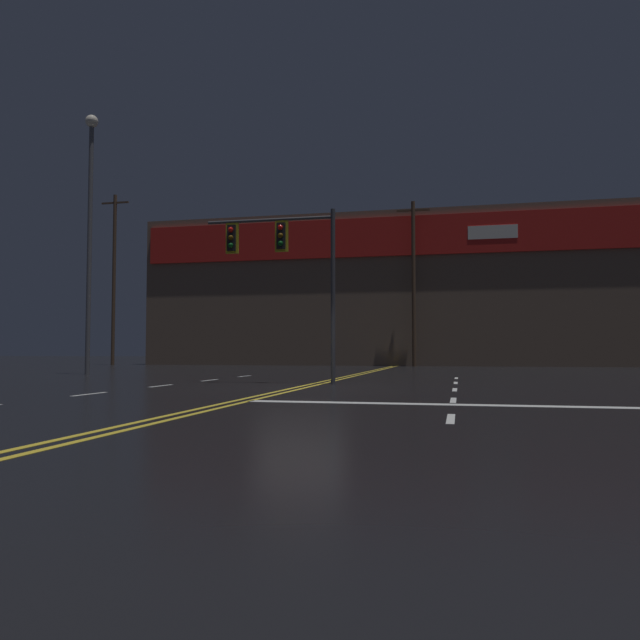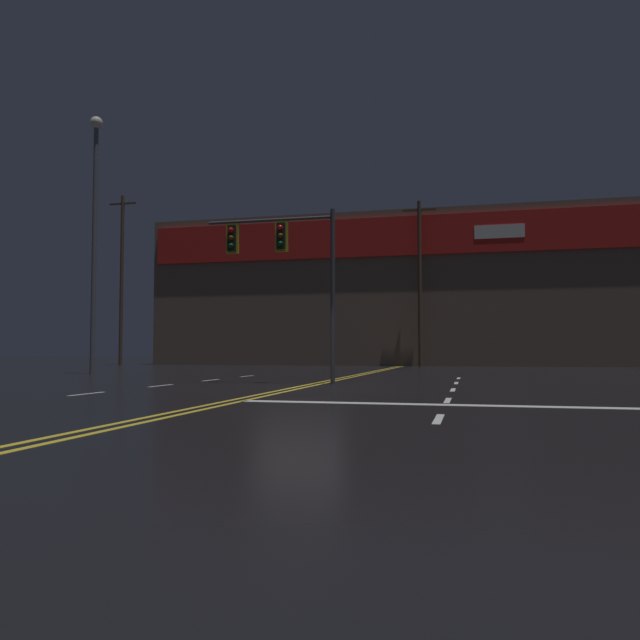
{
  "view_description": "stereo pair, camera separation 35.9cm",
  "coord_description": "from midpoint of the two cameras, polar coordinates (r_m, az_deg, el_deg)",
  "views": [
    {
      "loc": [
        4.33,
        -16.75,
        1.01
      ],
      "look_at": [
        0.0,
        2.51,
        2.0
      ],
      "focal_mm": 35.0,
      "sensor_mm": 36.0,
      "label": 1
    },
    {
      "loc": [
        4.68,
        -16.67,
        1.01
      ],
      "look_at": [
        0.0,
        2.51,
        2.0
      ],
      "focal_mm": 35.0,
      "sensor_mm": 36.0,
      "label": 2
    }
  ],
  "objects": [
    {
      "name": "road_markings",
      "position": [
        16.41,
        -0.78,
        -6.38
      ],
      "size": [
        12.44,
        60.0,
        0.01
      ],
      "color": "gold",
      "rests_on": "ground"
    },
    {
      "name": "traffic_signal_median",
      "position": [
        19.88,
        -4.18,
        6.2
      ],
      "size": [
        4.21,
        0.36,
        5.44
      ],
      "color": "#38383D",
      "rests_on": "ground"
    },
    {
      "name": "utility_pole_row",
      "position": [
        42.39,
        6.09,
        4.01
      ],
      "size": [
        44.48,
        0.26,
        12.78
      ],
      "color": "#4C3828",
      "rests_on": "ground"
    },
    {
      "name": "streetlight_far_right",
      "position": [
        29.86,
        -20.61,
        9.22
      ],
      "size": [
        0.56,
        0.56,
        11.55
      ],
      "color": "#59595E",
      "rests_on": "ground"
    },
    {
      "name": "ground_plane",
      "position": [
        17.33,
        -2.43,
        -6.21
      ],
      "size": [
        200.0,
        200.0,
        0.0
      ],
      "primitive_type": "plane",
      "color": "black"
    },
    {
      "name": "building_backdrop",
      "position": [
        48.02,
        7.24,
        2.42
      ],
      "size": [
        37.3,
        10.23,
        10.81
      ],
      "color": "brown",
      "rests_on": "ground"
    }
  ]
}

